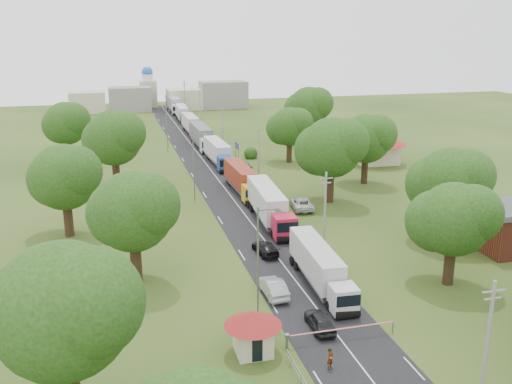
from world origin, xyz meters
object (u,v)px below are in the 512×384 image
object	(u,v)px
boom_barrier	(325,332)
car_lane_mid	(273,287)
car_lane_front	(320,321)
guard_booth	(253,327)
info_sign	(237,149)
pedestrian_near	(330,359)
truck_0	(319,266)

from	to	relation	value
boom_barrier	car_lane_mid	distance (m)	9.03
car_lane_front	guard_booth	bearing A→B (deg)	20.32
guard_booth	car_lane_mid	bearing A→B (deg)	64.70
guard_booth	car_lane_front	size ratio (longest dim) A/B	1.04
car_lane_front	boom_barrier	bearing A→B (deg)	82.08
car_lane_front	car_lane_mid	world-z (taller)	car_lane_mid
boom_barrier	guard_booth	world-z (taller)	guard_booth
info_sign	car_lane_front	size ratio (longest dim) A/B	0.97
car_lane_mid	pedestrian_near	xyz separation A→B (m)	(0.67, -12.38, 0.01)
guard_booth	car_lane_front	xyz separation A→B (m)	(6.20, 2.06, -1.44)
truck_0	pedestrian_near	xyz separation A→B (m)	(-4.16, -13.30, -1.19)
info_sign	car_lane_mid	world-z (taller)	info_sign
info_sign	car_lane_front	bearing A→B (deg)	-96.11
guard_booth	pedestrian_near	size ratio (longest dim) A/B	2.72
guard_booth	truck_0	distance (m)	13.33
boom_barrier	car_lane_mid	bearing A→B (deg)	100.48
boom_barrier	car_lane_front	bearing A→B (deg)	80.16
info_sign	truck_0	size ratio (longest dim) A/B	0.30
car_lane_front	car_lane_mid	distance (m)	7.11
guard_booth	car_lane_mid	distance (m)	9.92
guard_booth	car_lane_mid	size ratio (longest dim) A/B	0.91
truck_0	guard_booth	bearing A→B (deg)	-132.65
guard_booth	pedestrian_near	bearing A→B (deg)	-35.68
car_lane_front	pedestrian_near	xyz separation A→B (m)	(-1.33, -5.56, 0.09)
guard_booth	pedestrian_near	distance (m)	6.15
car_lane_front	truck_0	bearing A→B (deg)	-108.16
boom_barrier	info_sign	xyz separation A→B (m)	(6.56, 60.00, 2.11)
guard_booth	info_sign	world-z (taller)	info_sign
car_lane_front	car_lane_mid	size ratio (longest dim) A/B	0.88
boom_barrier	pedestrian_near	bearing A→B (deg)	-105.49
boom_barrier	truck_0	xyz separation A→B (m)	(3.19, 9.80, 1.11)
pedestrian_near	car_lane_front	bearing A→B (deg)	39.84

